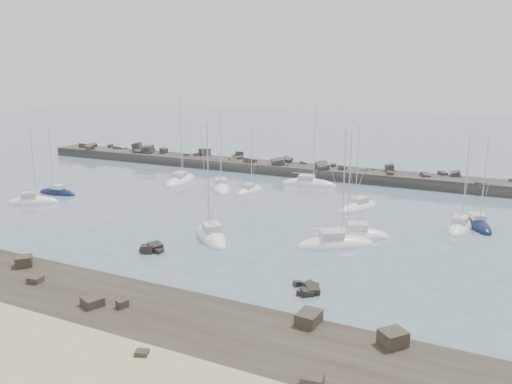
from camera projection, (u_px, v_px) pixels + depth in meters
ground at (225, 235)px, 60.35m from camera, size 400.00×400.00×0.00m
rock_shelf at (95, 310)px, 41.12m from camera, size 140.00×12.08×1.84m
rock_cluster_near at (151, 250)px, 54.83m from camera, size 3.05×2.71×1.59m
rock_cluster_far at (309, 291)px, 44.69m from camera, size 3.13×3.09×1.45m
breakwater at (286, 172)px, 96.81m from camera, size 115.00×7.79×5.05m
sailboat_0 at (33, 202)px, 74.82m from camera, size 7.53×5.90×11.97m
sailboat_1 at (180, 181)px, 89.27m from camera, size 4.47×10.36×15.83m
sailboat_2 at (57, 193)px, 80.49m from camera, size 7.11×2.61×11.19m
sailboat_3 at (250, 191)px, 81.80m from camera, size 3.04×7.09×10.97m
sailboat_4 at (309, 184)px, 86.98m from camera, size 9.89×4.15×15.05m
sailboat_5 at (211, 236)px, 59.20m from camera, size 8.52×8.58×14.70m
sailboat_6 at (358, 208)px, 71.70m from camera, size 5.57×8.54×13.05m
sailboat_7 at (335, 245)px, 56.32m from camera, size 8.95×7.38×14.26m
sailboat_8 at (477, 225)px, 63.51m from camera, size 4.97×8.03×12.25m
sailboat_9 at (353, 236)px, 59.48m from camera, size 8.98×5.44×13.69m
sailboat_10 at (460, 227)px, 62.64m from camera, size 3.47×8.34×12.92m
sailboat_13 at (221, 188)px, 83.84m from camera, size 7.33×9.16×14.37m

